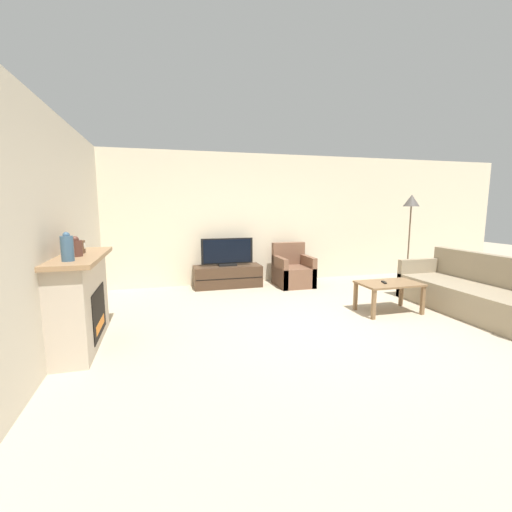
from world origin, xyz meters
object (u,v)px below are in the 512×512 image
object	(u,v)px
mantel_clock	(81,247)
couch	(476,294)
mantel_vase_left	(67,248)
coffee_table	(389,287)
fireplace	(81,300)
remote	(384,282)
mantel_vase_centre_left	(76,247)
tv_stand	(228,276)
floor_lamp	(411,209)
tv	(227,253)
armchair	(293,272)

from	to	relation	value
mantel_clock	couch	distance (m)	5.61
mantel_vase_left	coffee_table	size ratio (longest dim) A/B	0.32
fireplace	remote	xyz separation A→B (m)	(4.17, 0.14, -0.07)
mantel_vase_left	remote	xyz separation A→B (m)	(4.16, 0.60, -0.74)
fireplace	remote	bearing A→B (deg)	1.92
fireplace	couch	world-z (taller)	fireplace
fireplace	coffee_table	bearing A→B (deg)	1.87
mantel_vase_centre_left	mantel_clock	xyz separation A→B (m)	(0.00, 0.27, -0.02)
fireplace	coffee_table	xyz separation A→B (m)	(4.27, 0.14, -0.15)
mantel_clock	tv_stand	distance (m)	3.30
floor_lamp	mantel_vase_centre_left	bearing A→B (deg)	-166.00
tv	couch	bearing A→B (deg)	-38.61
armchair	couch	distance (m)	3.18
tv	coffee_table	world-z (taller)	tv
mantel_clock	remote	size ratio (longest dim) A/B	0.97
tv_stand	tv	xyz separation A→B (m)	(0.00, -0.00, 0.48)
fireplace	mantel_vase_left	world-z (taller)	mantel_vase_left
mantel_vase_centre_left	fireplace	bearing A→B (deg)	98.39
mantel_vase_left	mantel_vase_centre_left	world-z (taller)	mantel_vase_left
mantel_vase_centre_left	armchair	size ratio (longest dim) A/B	0.26
mantel_vase_left	tv	bearing A→B (deg)	53.24
fireplace	mantel_clock	xyz separation A→B (m)	(0.02, 0.15, 0.60)
remote	tv	bearing A→B (deg)	148.33
fireplace	floor_lamp	size ratio (longest dim) A/B	0.83
coffee_table	floor_lamp	xyz separation A→B (m)	(1.22, 1.11, 1.17)
couch	floor_lamp	xyz separation A→B (m)	(-0.05, 1.48, 1.28)
tv_stand	tv	size ratio (longest dim) A/B	1.30
tv_stand	armchair	bearing A→B (deg)	-10.26
coffee_table	couch	size ratio (longest dim) A/B	0.40
tv_stand	floor_lamp	xyz separation A→B (m)	(3.31, -1.20, 1.35)
tv_stand	remote	xyz separation A→B (m)	(1.99, -2.31, 0.26)
remote	floor_lamp	xyz separation A→B (m)	(1.32, 1.11, 1.09)
remote	couch	distance (m)	1.43
mantel_vase_left	mantel_clock	xyz separation A→B (m)	(0.00, 0.61, -0.06)
fireplace	tv_stand	bearing A→B (deg)	48.27
coffee_table	remote	distance (m)	0.12
armchair	mantel_vase_centre_left	bearing A→B (deg)	-146.29
mantel_vase_left	tv_stand	xyz separation A→B (m)	(2.17, 2.91, -1.00)
coffee_table	floor_lamp	size ratio (longest dim) A/B	0.50
tv_stand	coffee_table	xyz separation A→B (m)	(2.08, -2.31, 0.18)
mantel_clock	coffee_table	xyz separation A→B (m)	(4.25, -0.01, -0.75)
couch	tv_stand	bearing A→B (deg)	141.37
tv	tv_stand	bearing A→B (deg)	90.00
tv	remote	size ratio (longest dim) A/B	6.73
tv_stand	armchair	world-z (taller)	armchair
floor_lamp	armchair	bearing A→B (deg)	154.18
tv	armchair	bearing A→B (deg)	-10.17
armchair	floor_lamp	xyz separation A→B (m)	(1.99, -0.96, 1.29)
coffee_table	couch	world-z (taller)	couch
armchair	remote	distance (m)	2.19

